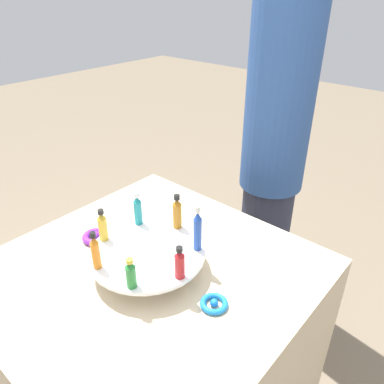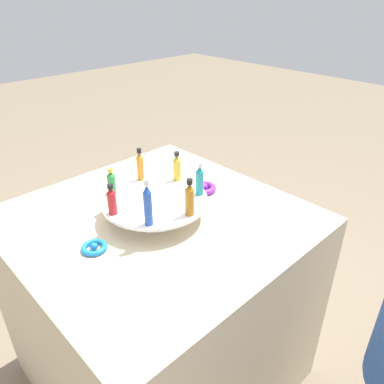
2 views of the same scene
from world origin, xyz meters
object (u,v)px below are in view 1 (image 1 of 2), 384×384
(bottle_blue, at_px, (198,230))
(bottle_gold, at_px, (103,226))
(bottle_green, at_px, (131,274))
(bottle_amber, at_px, (177,213))
(ribbon_bow_purple, at_px, (96,237))
(person_figure, at_px, (273,156))
(bottle_orange, at_px, (95,252))
(display_stand, at_px, (148,256))
(ribbon_bow_blue, at_px, (214,304))
(bottle_teal, at_px, (138,210))
(bottle_red, at_px, (180,263))

(bottle_blue, relative_size, bottle_gold, 1.38)
(bottle_green, relative_size, bottle_amber, 0.76)
(bottle_gold, relative_size, ribbon_bow_purple, 1.16)
(bottle_green, xyz_separation_m, person_figure, (-0.15, 0.98, -0.04))
(bottle_blue, bearing_deg, bottle_orange, -122.43)
(display_stand, xyz_separation_m, ribbon_bow_purple, (-0.24, -0.01, -0.04))
(bottle_green, xyz_separation_m, bottle_gold, (-0.22, 0.08, 0.01))
(bottle_amber, relative_size, ribbon_bow_blue, 1.55)
(bottle_teal, bearing_deg, bottle_red, -19.58)
(person_figure, bearing_deg, bottle_amber, -0.24)
(bottle_blue, xyz_separation_m, person_figure, (-0.18, 0.75, -0.07))
(bottle_orange, xyz_separation_m, bottle_red, (0.20, 0.12, -0.01))
(ribbon_bow_blue, xyz_separation_m, person_figure, (-0.32, 0.84, 0.06))
(bottle_orange, relative_size, bottle_gold, 1.10)
(bottle_green, relative_size, bottle_red, 0.91)
(ribbon_bow_blue, bearing_deg, bottle_blue, 146.52)
(bottle_amber, height_order, ribbon_bow_purple, bottle_amber)
(display_stand, distance_m, bottle_red, 0.16)
(bottle_blue, height_order, bottle_teal, bottle_blue)
(bottle_gold, bearing_deg, person_figure, 85.75)
(bottle_blue, xyz_separation_m, bottle_amber, (-0.12, 0.04, -0.01))
(bottle_gold, distance_m, person_figure, 0.91)
(bottle_orange, distance_m, person_figure, 1.00)
(bottle_red, xyz_separation_m, person_figure, (-0.22, 0.87, -0.05))
(bottle_teal, relative_size, ribbon_bow_blue, 1.50)
(bottle_gold, bearing_deg, bottle_blue, 31.85)
(bottle_red, xyz_separation_m, bottle_amber, (-0.16, 0.17, 0.01))
(bottle_teal, bearing_deg, person_figure, 86.16)
(bottle_blue, bearing_deg, display_stand, -135.29)
(bottle_red, xyz_separation_m, bottle_blue, (-0.04, 0.12, 0.02))
(display_stand, xyz_separation_m, bottle_orange, (-0.05, -0.14, 0.08))
(ribbon_bow_blue, bearing_deg, bottle_red, -161.46)
(bottle_amber, height_order, bottle_teal, bottle_amber)
(bottle_green, xyz_separation_m, bottle_amber, (-0.10, 0.28, 0.01))
(bottle_amber, height_order, bottle_gold, bottle_amber)
(bottle_teal, height_order, ribbon_bow_blue, bottle_teal)
(display_stand, xyz_separation_m, bottle_amber, (-0.02, 0.15, 0.08))
(bottle_blue, bearing_deg, ribbon_bow_blue, -33.48)
(bottle_teal, bearing_deg, bottle_gold, -96.72)
(bottle_green, bearing_deg, ribbon_bow_purple, 160.75)
(bottle_red, relative_size, bottle_teal, 0.86)
(bottle_red, bearing_deg, bottle_teal, 160.42)
(bottle_blue, bearing_deg, bottle_amber, 160.42)
(bottle_amber, xyz_separation_m, ribbon_bow_purple, (-0.23, -0.16, -0.11))
(person_figure, bearing_deg, ribbon_bow_blue, 15.78)
(bottle_teal, bearing_deg, bottle_amber, 31.85)
(bottle_green, distance_m, bottle_red, 0.13)
(display_stand, bearing_deg, bottle_red, -6.72)
(bottle_teal, distance_m, person_figure, 0.78)
(bottle_blue, bearing_deg, ribbon_bow_purple, -161.13)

